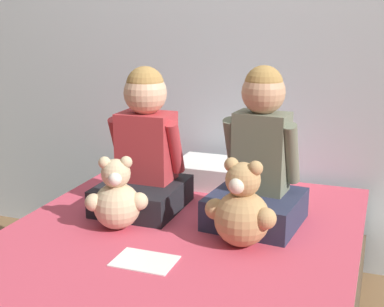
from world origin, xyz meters
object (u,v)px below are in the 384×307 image
(teddy_bear_held_by_right_child, at_px, (242,210))
(pillow_at_headboard, at_px, (225,174))
(child_on_left, at_px, (145,150))
(child_on_right, at_px, (259,162))
(sign_card, at_px, (145,261))
(teddy_bear_held_by_left_child, at_px, (117,199))

(teddy_bear_held_by_right_child, xyz_separation_m, pillow_at_headboard, (-0.25, 0.64, -0.08))
(child_on_left, bearing_deg, teddy_bear_held_by_right_child, -26.78)
(child_on_left, relative_size, teddy_bear_held_by_right_child, 1.86)
(child_on_right, height_order, sign_card, child_on_right)
(teddy_bear_held_by_right_child, bearing_deg, child_on_right, 97.63)
(child_on_left, height_order, child_on_right, child_on_right)
(child_on_left, height_order, teddy_bear_held_by_left_child, child_on_left)
(sign_card, bearing_deg, pillow_at_headboard, 88.45)
(teddy_bear_held_by_left_child, relative_size, pillow_at_headboard, 0.61)
(child_on_left, height_order, teddy_bear_held_by_right_child, child_on_left)
(teddy_bear_held_by_left_child, bearing_deg, sign_card, -69.69)
(child_on_right, xyz_separation_m, teddy_bear_held_by_right_child, (-0.00, -0.24, -0.11))
(teddy_bear_held_by_right_child, distance_m, pillow_at_headboard, 0.69)
(child_on_right, xyz_separation_m, sign_card, (-0.28, -0.49, -0.25))
(child_on_right, relative_size, teddy_bear_held_by_right_child, 1.93)
(teddy_bear_held_by_left_child, bearing_deg, pillow_at_headboard, 45.56)
(teddy_bear_held_by_left_child, bearing_deg, child_on_left, 66.37)
(child_on_left, relative_size, child_on_right, 0.97)
(child_on_left, distance_m, sign_card, 0.59)
(pillow_at_headboard, distance_m, sign_card, 0.88)
(child_on_left, xyz_separation_m, teddy_bear_held_by_right_child, (0.50, -0.25, -0.11))
(child_on_left, bearing_deg, child_on_right, -0.83)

